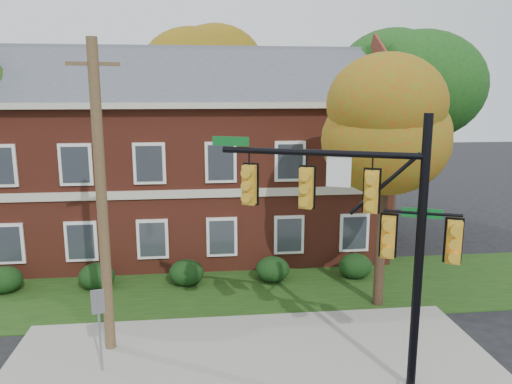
{
  "coord_description": "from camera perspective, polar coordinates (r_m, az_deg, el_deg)",
  "views": [
    {
      "loc": [
        -1.33,
        -12.48,
        7.68
      ],
      "look_at": [
        0.41,
        3.0,
        4.53
      ],
      "focal_mm": 35.0,
      "sensor_mm": 36.0,
      "label": 1
    }
  ],
  "objects": [
    {
      "name": "ground",
      "position": [
        14.71,
        -0.28,
        -20.02
      ],
      "size": [
        120.0,
        120.0,
        0.0
      ],
      "primitive_type": "plane",
      "color": "black",
      "rests_on": "ground"
    },
    {
      "name": "sidewalk",
      "position": [
        15.55,
        -0.7,
        -17.98
      ],
      "size": [
        14.0,
        5.0,
        0.08
      ],
      "primitive_type": "cube",
      "color": "gray",
      "rests_on": "ground"
    },
    {
      "name": "grass_strip",
      "position": [
        20.05,
        -2.15,
        -11.03
      ],
      "size": [
        30.0,
        6.0,
        0.04
      ],
      "primitive_type": "cube",
      "color": "#193811",
      "rests_on": "ground"
    },
    {
      "name": "apartment_building",
      "position": [
        24.59,
        -7.96,
        5.05
      ],
      "size": [
        18.8,
        8.8,
        9.74
      ],
      "color": "maroon",
      "rests_on": "ground"
    },
    {
      "name": "hedge_far_left",
      "position": [
        21.86,
        -26.88,
        -8.95
      ],
      "size": [
        1.4,
        1.26,
        1.05
      ],
      "primitive_type": "ellipsoid",
      "color": "black",
      "rests_on": "ground"
    },
    {
      "name": "hedge_left",
      "position": [
        20.89,
        -17.74,
        -9.15
      ],
      "size": [
        1.4,
        1.26,
        1.05
      ],
      "primitive_type": "ellipsoid",
      "color": "black",
      "rests_on": "ground"
    },
    {
      "name": "hedge_center",
      "position": [
        20.48,
        -7.97,
        -9.12
      ],
      "size": [
        1.4,
        1.26,
        1.05
      ],
      "primitive_type": "ellipsoid",
      "color": "black",
      "rests_on": "ground"
    },
    {
      "name": "hedge_right",
      "position": [
        20.66,
        1.89,
        -8.82
      ],
      "size": [
        1.4,
        1.26,
        1.05
      ],
      "primitive_type": "ellipsoid",
      "color": "black",
      "rests_on": "ground"
    },
    {
      "name": "hedge_far_right",
      "position": [
        21.43,
        11.29,
        -8.29
      ],
      "size": [
        1.4,
        1.26,
        1.05
      ],
      "primitive_type": "ellipsoid",
      "color": "black",
      "rests_on": "ground"
    },
    {
      "name": "tree_near_right",
      "position": [
        17.64,
        15.57,
        7.75
      ],
      "size": [
        4.5,
        4.25,
        8.58
      ],
      "color": "black",
      "rests_on": "ground"
    },
    {
      "name": "tree_right_rear",
      "position": [
        27.44,
        16.79,
        11.9
      ],
      "size": [
        6.3,
        5.95,
        10.62
      ],
      "color": "black",
      "rests_on": "ground"
    },
    {
      "name": "tree_far_rear",
      "position": [
        32.3,
        -5.36,
        13.46
      ],
      "size": [
        6.84,
        6.46,
        11.52
      ],
      "color": "black",
      "rests_on": "ground"
    },
    {
      "name": "traffic_signal",
      "position": [
        12.87,
        12.62,
        -3.34
      ],
      "size": [
        5.98,
        2.69,
        7.18
      ],
      "rotation": [
        0.0,
        0.0,
        -0.4
      ],
      "color": "gray",
      "rests_on": "ground"
    },
    {
      "name": "utility_pole",
      "position": [
        14.85,
        -17.22,
        -0.95
      ],
      "size": [
        1.41,
        0.37,
        9.11
      ],
      "rotation": [
        0.0,
        0.0,
        0.2
      ],
      "color": "brown",
      "rests_on": "ground"
    },
    {
      "name": "sign_post",
      "position": [
        14.6,
        -17.53,
        -13.47
      ],
      "size": [
        0.36,
        0.12,
        2.45
      ],
      "rotation": [
        0.0,
        0.0,
        0.21
      ],
      "color": "slate",
      "rests_on": "ground"
    }
  ]
}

